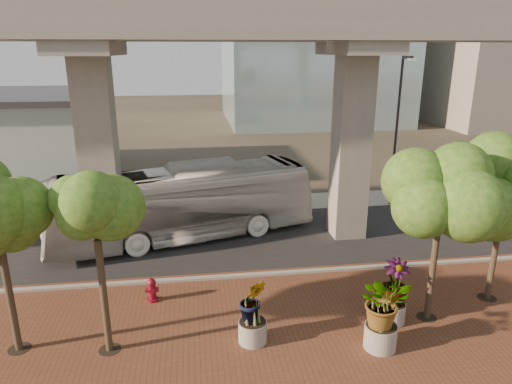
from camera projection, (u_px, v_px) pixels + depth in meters
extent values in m
plane|color=#312D24|center=(235.00, 258.00, 21.17)|extent=(160.00, 160.00, 0.00)
cube|color=brown|center=(260.00, 372.00, 13.60)|extent=(70.00, 13.00, 0.06)
cube|color=black|center=(231.00, 240.00, 23.06)|extent=(90.00, 8.00, 0.04)
cube|color=gray|center=(239.00, 276.00, 19.26)|extent=(70.00, 0.25, 0.16)
cube|color=gray|center=(224.00, 205.00, 28.25)|extent=(90.00, 3.00, 0.06)
cube|color=gray|center=(230.00, 17.00, 18.41)|extent=(72.00, 2.40, 1.80)
cube|color=gray|center=(225.00, 21.00, 21.43)|extent=(72.00, 2.40, 1.80)
cube|color=gray|center=(511.00, 26.00, 56.59)|extent=(18.00, 16.00, 24.00)
imported|color=silver|center=(183.00, 204.00, 22.89)|extent=(13.61, 6.45, 3.70)
cylinder|color=maroon|center=(153.00, 299.00, 17.44)|extent=(0.43, 0.43, 0.10)
cylinder|color=maroon|center=(152.00, 291.00, 17.34)|extent=(0.29, 0.29, 0.70)
sphere|color=maroon|center=(152.00, 283.00, 17.24)|extent=(0.34, 0.34, 0.34)
cylinder|color=maroon|center=(151.00, 279.00, 17.19)|extent=(0.10, 0.10, 0.12)
cylinder|color=maroon|center=(152.00, 290.00, 17.32)|extent=(0.48, 0.19, 0.19)
cylinder|color=gray|center=(380.00, 336.00, 14.60)|extent=(1.03, 1.03, 0.80)
imported|color=#265316|center=(384.00, 302.00, 14.22)|extent=(2.30, 2.30, 1.72)
cylinder|color=gray|center=(392.00, 312.00, 16.03)|extent=(0.89, 0.89, 0.69)
imported|color=#265316|center=(395.00, 283.00, 15.68)|extent=(2.18, 2.18, 1.64)
cylinder|color=#9D958D|center=(253.00, 331.00, 14.92)|extent=(0.94, 0.94, 0.73)
imported|color=#265316|center=(253.00, 300.00, 14.58)|extent=(2.09, 2.09, 1.56)
cylinder|color=#483B29|center=(11.00, 300.00, 14.09)|extent=(0.22, 0.22, 3.57)
cylinder|color=black|center=(19.00, 349.00, 14.62)|extent=(0.70, 0.70, 0.01)
cylinder|color=#483B29|center=(104.00, 297.00, 14.02)|extent=(0.22, 0.22, 3.81)
cylinder|color=black|center=(110.00, 349.00, 14.59)|extent=(0.70, 0.70, 0.01)
cylinder|color=#483B29|center=(432.00, 275.00, 15.85)|extent=(0.22, 0.22, 3.36)
cylinder|color=black|center=(426.00, 317.00, 16.36)|extent=(0.70, 0.70, 0.01)
cylinder|color=#483B29|center=(494.00, 259.00, 17.14)|extent=(0.22, 0.22, 3.33)
cylinder|color=black|center=(487.00, 298.00, 17.63)|extent=(0.70, 0.70, 0.01)
cylinder|color=#2A2A2F|center=(80.00, 141.00, 24.27)|extent=(0.16, 0.16, 9.03)
cube|color=#2A2A2F|center=(67.00, 53.00, 22.39)|extent=(0.17, 1.13, 0.17)
cube|color=silver|center=(64.00, 56.00, 21.89)|extent=(0.45, 0.23, 0.14)
cylinder|color=#2A2A2E|center=(396.00, 134.00, 27.08)|extent=(0.15, 0.15, 8.78)
cube|color=#2A2A2E|center=(408.00, 57.00, 25.25)|extent=(0.16, 1.10, 0.16)
cube|color=silver|center=(412.00, 60.00, 24.76)|extent=(0.44, 0.22, 0.13)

